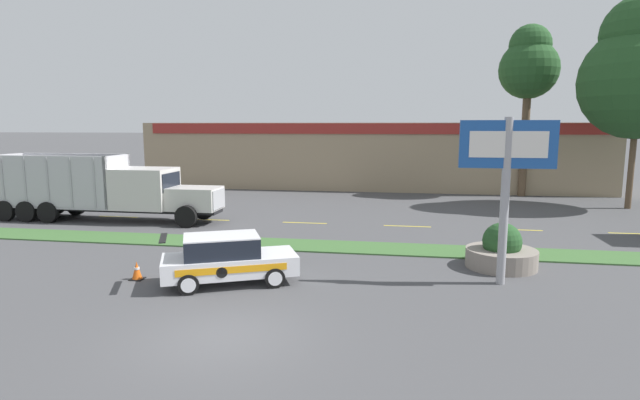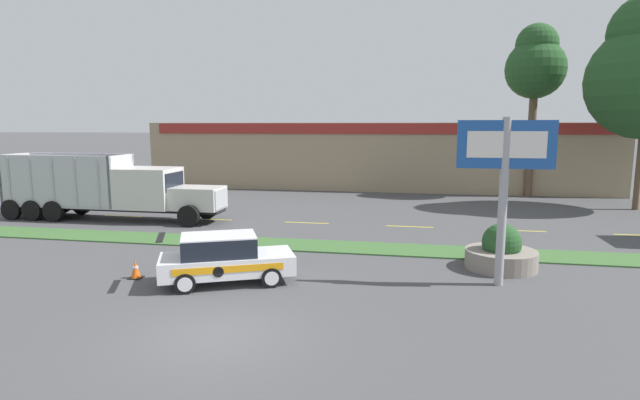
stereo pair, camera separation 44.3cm
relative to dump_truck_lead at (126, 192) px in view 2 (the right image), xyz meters
The scene contains 15 objects.
ground_plane 17.22m from the dump_truck_lead, 51.56° to the right, with size 600.00×600.00×0.00m, color #474749.
grass_verge 11.50m from the dump_truck_lead, 20.66° to the right, with size 120.00×2.08×0.06m, color #3D6633.
centre_line_1 6.64m from the dump_truck_lead, behind, with size 2.40×0.14×0.01m, color yellow.
centre_line_2 2.11m from the dump_truck_lead, 133.40° to the left, with size 2.40×0.14×0.01m, color yellow.
centre_line_3 4.81m from the dump_truck_lead, 13.01° to the left, with size 2.40×0.14×0.01m, color yellow.
centre_line_4 10.01m from the dump_truck_lead, ahead, with size 2.40×0.14×0.01m, color yellow.
centre_line_5 15.35m from the dump_truck_lead, ahead, with size 2.40×0.14×0.01m, color yellow.
centre_line_6 20.72m from the dump_truck_lead, ahead, with size 2.40×0.14×0.01m, color yellow.
dump_truck_lead is the anchor object (origin of this frame).
rally_car 13.30m from the dump_truck_lead, 45.33° to the right, with size 4.65×3.35×1.66m.
store_sign_post 20.01m from the dump_truck_lead, 23.72° to the right, with size 2.97×0.28×5.42m.
stone_planter 19.54m from the dump_truck_lead, 17.86° to the right, with size 2.54×2.54×1.66m.
traffic_cone 11.43m from the dump_truck_lead, 57.14° to the right, with size 0.43×0.43×0.62m.
store_building_backdrop 23.31m from the dump_truck_lead, 58.71° to the left, with size 36.76×12.10×5.33m.
tree_behind_left 28.33m from the dump_truck_lead, 30.12° to the left, with size 4.14×4.14×12.17m.
Camera 2 is at (4.72, -11.06, 5.17)m, focal length 28.00 mm.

